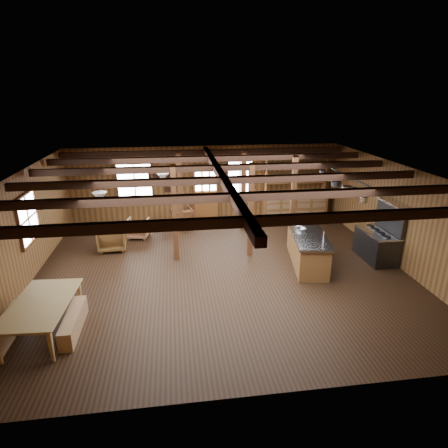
{
  "coord_description": "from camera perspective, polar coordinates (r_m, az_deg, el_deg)",
  "views": [
    {
      "loc": [
        -1.19,
        -9.19,
        4.73
      ],
      "look_at": [
        0.13,
        0.41,
        1.23
      ],
      "focal_mm": 30.0,
      "sensor_mm": 36.0,
      "label": 1
    }
  ],
  "objects": [
    {
      "name": "window_back_left",
      "position": [
        14.08,
        -13.48,
        6.44
      ],
      "size": [
        1.32,
        0.06,
        1.32
      ],
      "color": "white",
      "rests_on": "wall_back"
    },
    {
      "name": "armchair_b",
      "position": [
        13.72,
        -6.4,
        1.02
      ],
      "size": [
        0.86,
        0.88,
        0.67
      ],
      "primitive_type": "imported",
      "rotation": [
        0.0,
        0.0,
        3.37
      ],
      "color": "brown",
      "rests_on": "floor"
    },
    {
      "name": "commercial_range",
      "position": [
        11.79,
        22.51,
        -2.26
      ],
      "size": [
        0.78,
        1.47,
        1.82
      ],
      "color": "#2E2E30",
      "rests_on": "floor"
    },
    {
      "name": "armchair_c",
      "position": [
        12.91,
        -12.99,
        -0.64
      ],
      "size": [
        0.81,
        0.82,
        0.65
      ],
      "primitive_type": "imported",
      "rotation": [
        0.0,
        0.0,
        2.97
      ],
      "color": "#8E5D40",
      "rests_on": "floor"
    },
    {
      "name": "counter_pot",
      "position": [
        11.47,
        11.6,
        0.6
      ],
      "size": [
        0.3,
        0.3,
        0.18
      ],
      "primitive_type": "cylinder",
      "color": "silver",
      "rests_on": "kitchen_island"
    },
    {
      "name": "step_stool",
      "position": [
        11.94,
        12.33,
        -3.0
      ],
      "size": [
        0.48,
        0.39,
        0.38
      ],
      "primitive_type": "cube",
      "rotation": [
        0.0,
        0.0,
        -0.21
      ],
      "color": "olive",
      "rests_on": "floor"
    },
    {
      "name": "armchair_a",
      "position": [
        12.13,
        -16.7,
        -2.04
      ],
      "size": [
        0.87,
        0.89,
        0.77
      ],
      "primitive_type": "imported",
      "rotation": [
        0.0,
        0.0,
        3.2
      ],
      "color": "brown",
      "rests_on": "floor"
    },
    {
      "name": "pot_rack",
      "position": [
        10.88,
        17.38,
        5.93
      ],
      "size": [
        0.35,
        3.0,
        0.42
      ],
      "color": "#2E2E30",
      "rests_on": "ceiling"
    },
    {
      "name": "bench_aisle",
      "position": [
        8.57,
        -21.95,
        -13.71
      ],
      "size": [
        0.27,
        1.45,
        0.4
      ],
      "primitive_type": "cube",
      "color": "olive",
      "rests_on": "floor"
    },
    {
      "name": "window_back_right",
      "position": [
        14.22,
        2.45,
        7.11
      ],
      "size": [
        1.02,
        0.06,
        1.32
      ],
      "color": "white",
      "rests_on": "wall_back"
    },
    {
      "name": "bench_wall",
      "position": [
        8.97,
        -30.08,
        -13.43
      ],
      "size": [
        0.28,
        1.49,
        0.41
      ],
      "primitive_type": "cube",
      "color": "olive",
      "rests_on": "floor"
    },
    {
      "name": "timber_posts",
      "position": [
        11.88,
        0.75,
        3.55
      ],
      "size": [
        3.95,
        2.35,
        2.8
      ],
      "color": "#442813",
      "rests_on": "floor"
    },
    {
      "name": "pendant_lamps",
      "position": [
        10.54,
        -13.46,
        5.69
      ],
      "size": [
        1.86,
        2.36,
        0.66
      ],
      "color": "#2E2E30",
      "rests_on": "ceiling"
    },
    {
      "name": "window_left",
      "position": [
        10.86,
        -27.76,
        0.73
      ],
      "size": [
        0.14,
        1.24,
        1.32
      ],
      "color": "white",
      "rests_on": "wall_back"
    },
    {
      "name": "ceiling_joists",
      "position": [
        9.66,
        -0.6,
        7.59
      ],
      "size": [
        9.8,
        8.82,
        0.18
      ],
      "color": "black",
      "rests_on": "ceiling"
    },
    {
      "name": "notice_boards",
      "position": [
        13.99,
        -8.98,
        6.83
      ],
      "size": [
        1.08,
        0.03,
        0.9
      ],
      "color": "silver",
      "rests_on": "wall_back"
    },
    {
      "name": "back_counter",
      "position": [
        14.75,
        10.64,
        3.23
      ],
      "size": [
        2.55,
        0.6,
        2.45
      ],
      "color": "brown",
      "rests_on": "floor"
    },
    {
      "name": "kitchen_island",
      "position": [
        10.94,
        12.56,
        -3.53
      ],
      "size": [
        1.28,
        2.61,
        1.2
      ],
      "rotation": [
        0.0,
        0.0,
        -0.17
      ],
      "color": "brown",
      "rests_on": "floor"
    },
    {
      "name": "room",
      "position": [
        9.85,
        -0.44,
        0.07
      ],
      "size": [
        10.04,
        9.04,
        2.84
      ],
      "color": "black",
      "rests_on": "ground"
    },
    {
      "name": "bowl",
      "position": [
        10.88,
        11.63,
        -0.79
      ],
      "size": [
        0.34,
        0.34,
        0.07
      ],
      "primitive_type": "imported",
      "rotation": [
        0.0,
        0.0,
        0.35
      ],
      "color": "silver",
      "rests_on": "kitchen_island"
    },
    {
      "name": "back_door",
      "position": [
        14.22,
        -2.76,
        4.11
      ],
      "size": [
        1.02,
        0.08,
        2.15
      ],
      "color": "brown",
      "rests_on": "floor"
    },
    {
      "name": "dining_table",
      "position": [
        8.64,
        -25.54,
        -12.78
      ],
      "size": [
        1.24,
        2.08,
        0.71
      ],
      "primitive_type": "imported",
      "rotation": [
        0.0,
        0.0,
        1.51
      ],
      "color": "olive",
      "rests_on": "floor"
    }
  ]
}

